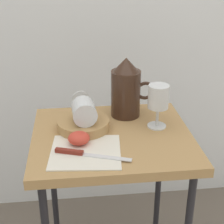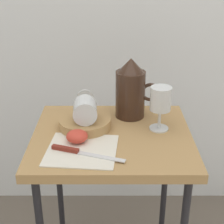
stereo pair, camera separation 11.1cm
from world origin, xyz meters
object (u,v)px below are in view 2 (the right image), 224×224
object	(u,v)px
pitcher	(131,93)
wine_glass_tipped_near	(85,110)
basket_tray	(85,123)
table	(112,154)
knife	(77,151)
wine_glass_upright	(160,101)
apple_half_left	(77,136)

from	to	relation	value
pitcher	wine_glass_tipped_near	xyz separation A→B (m)	(-0.15, -0.11, -0.01)
basket_tray	wine_glass_tipped_near	world-z (taller)	wine_glass_tipped_near
table	basket_tray	world-z (taller)	basket_tray
table	knife	bearing A→B (deg)	-130.56
basket_tray	wine_glass_upright	bearing A→B (deg)	-1.95
pitcher	apple_half_left	world-z (taller)	pitcher
table	knife	xyz separation A→B (m)	(-0.10, -0.12, 0.08)
basket_tray	knife	bearing A→B (deg)	-94.39
pitcher	knife	world-z (taller)	pitcher
basket_tray	table	bearing A→B (deg)	-26.68
apple_half_left	knife	size ratio (longest dim) A/B	0.30
wine_glass_upright	wine_glass_tipped_near	bearing A→B (deg)	-178.93
table	pitcher	size ratio (longest dim) A/B	3.20
basket_tray	knife	distance (m)	0.17
pitcher	knife	distance (m)	0.32
knife	pitcher	bearing A→B (deg)	57.04
table	pitcher	bearing A→B (deg)	64.86
basket_tray	wine_glass_upright	distance (m)	0.26
table	basket_tray	distance (m)	0.14
table	knife	size ratio (longest dim) A/B	3.10
pitcher	apple_half_left	bearing A→B (deg)	-131.88
wine_glass_upright	wine_glass_tipped_near	world-z (taller)	wine_glass_upright
pitcher	wine_glass_upright	world-z (taller)	pitcher
wine_glass_tipped_near	knife	world-z (taller)	wine_glass_tipped_near
pitcher	knife	size ratio (longest dim) A/B	0.97
basket_tray	wine_glass_upright	world-z (taller)	wine_glass_upright
basket_tray	pitcher	world-z (taller)	pitcher
pitcher	knife	bearing A→B (deg)	-122.96
table	knife	distance (m)	0.18
knife	apple_half_left	bearing A→B (deg)	94.27
pitcher	apple_half_left	xyz separation A→B (m)	(-0.17, -0.19, -0.06)
basket_tray	knife	world-z (taller)	basket_tray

